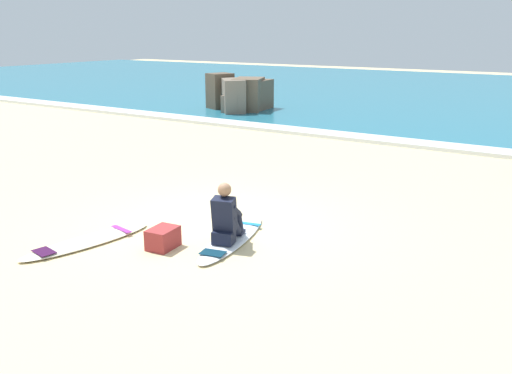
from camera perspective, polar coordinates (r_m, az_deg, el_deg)
The scene contains 8 objects.
ground_plane at distance 9.68m, azimuth -3.81°, elevation -3.78°, with size 80.00×80.00×0.00m, color beige.
sea at distance 30.19m, azimuth 22.42°, elevation 8.62°, with size 80.00×28.00×0.10m, color teal.
breaking_foam at distance 17.04m, azimuth 13.52°, elevation 4.63°, with size 80.00×0.90×0.11m, color white.
surfboard_main at distance 8.91m, azimuth -2.45°, elevation -5.28°, with size 0.99×2.36×0.08m.
surfer_seated at distance 8.60m, azimuth -3.08°, elevation -3.25°, with size 0.51×0.76×0.95m.
surfboard_spare_near at distance 9.19m, azimuth -16.92°, elevation -5.33°, with size 0.93×2.29×0.08m.
rock_outcrop_distant at distance 22.66m, azimuth -1.52°, elevation 9.31°, with size 2.66×2.71×1.52m.
beach_bag at distance 8.69m, azimuth -9.52°, elevation -5.19°, with size 0.36×0.48×0.32m, color maroon.
Camera 1 is at (5.46, -7.30, 3.25)m, focal length 38.99 mm.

